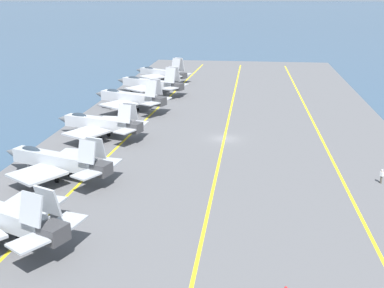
% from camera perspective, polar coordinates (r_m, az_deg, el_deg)
% --- Properties ---
extents(ground_plane, '(2000.00, 2000.00, 0.00)m').
position_cam_1_polar(ground_plane, '(75.22, 3.84, 0.36)').
color(ground_plane, '#334C66').
extents(carrier_deck, '(172.09, 54.84, 0.40)m').
position_cam_1_polar(carrier_deck, '(75.16, 3.84, 0.51)').
color(carrier_deck, '#565659').
rests_on(carrier_deck, ground).
extents(deck_stripe_foul_line, '(154.86, 3.54, 0.01)m').
position_cam_1_polar(deck_stripe_foul_line, '(75.77, 15.30, 0.21)').
color(deck_stripe_foul_line, yellow).
rests_on(deck_stripe_foul_line, carrier_deck).
extents(deck_stripe_centerline, '(154.89, 0.36, 0.01)m').
position_cam_1_polar(deck_stripe_centerline, '(75.10, 3.84, 0.66)').
color(deck_stripe_centerline, yellow).
rests_on(deck_stripe_centerline, carrier_deck).
extents(deck_stripe_edge_line, '(154.75, 7.19, 0.01)m').
position_cam_1_polar(deck_stripe_edge_line, '(77.42, -7.36, 1.08)').
color(deck_stripe_edge_line, yellow).
rests_on(deck_stripe_edge_line, carrier_deck).
extents(parked_jet_third, '(12.90, 16.08, 5.81)m').
position_cam_1_polar(parked_jet_third, '(60.67, -15.75, -1.92)').
color(parked_jet_third, '#9EA3A8').
rests_on(parked_jet_third, carrier_deck).
extents(parked_jet_fourth, '(13.23, 15.23, 5.99)m').
position_cam_1_polar(parked_jet_fourth, '(75.85, -10.91, 2.42)').
color(parked_jet_fourth, '#A8AAAF').
rests_on(parked_jet_fourth, carrier_deck).
extents(parked_jet_fifth, '(13.28, 15.88, 6.67)m').
position_cam_1_polar(parked_jet_fifth, '(91.58, -7.36, 5.46)').
color(parked_jet_fifth, '#A8AAAF').
rests_on(parked_jet_fifth, carrier_deck).
extents(parked_jet_sixth, '(12.40, 17.25, 6.56)m').
position_cam_1_polar(parked_jet_sixth, '(106.91, -5.00, 7.15)').
color(parked_jet_sixth, '#A8AAAF').
rests_on(parked_jet_sixth, carrier_deck).
extents(parked_jet_seventh, '(12.44, 15.68, 6.35)m').
position_cam_1_polar(parked_jet_seventh, '(122.28, -3.66, 8.42)').
color(parked_jet_seventh, '#A8AAAF').
rests_on(parked_jet_seventh, carrier_deck).
extents(crew_white_vest, '(0.46, 0.44, 1.79)m').
position_cam_1_polar(crew_white_vest, '(61.72, 21.56, -3.50)').
color(crew_white_vest, '#4C473D').
rests_on(crew_white_vest, carrier_deck).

